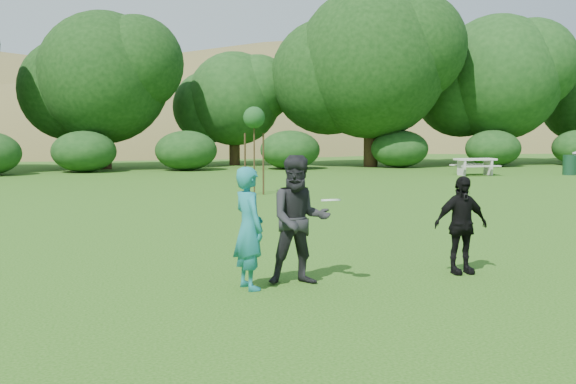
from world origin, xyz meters
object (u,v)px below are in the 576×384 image
player_teal (249,228)px  player_black (461,225)px  picnic_table (475,164)px  trash_can_near (570,165)px  sapling (254,120)px  player_grey (299,220)px

player_teal → player_black: size_ratio=1.13×
picnic_table → trash_can_near: bearing=-9.1°
player_teal → sapling: bearing=-25.6°
player_grey → picnic_table: size_ratio=1.02×
player_grey → picnic_table: (12.77, 19.97, -0.40)m
player_black → trash_can_near: 23.97m
player_teal → player_black: player_teal is taller
player_teal → sapling: size_ratio=0.59×
trash_can_near → sapling: (-15.50, -6.17, 1.97)m
player_teal → sapling: sapling is taller
sapling → player_teal: bearing=-99.9°
sapling → player_black: bearing=-85.5°
picnic_table → sapling: bearing=-148.6°
player_grey → trash_can_near: bearing=51.2°
player_grey → player_black: player_grey is taller
player_grey → player_black: 2.58m
player_black → picnic_table: bearing=58.3°
player_black → picnic_table: player_black is taller
player_teal → player_black: 3.33m
player_grey → player_teal: bearing=-166.5°
sapling → player_grey: bearing=-96.8°
player_black → player_teal: bearing=-178.6°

